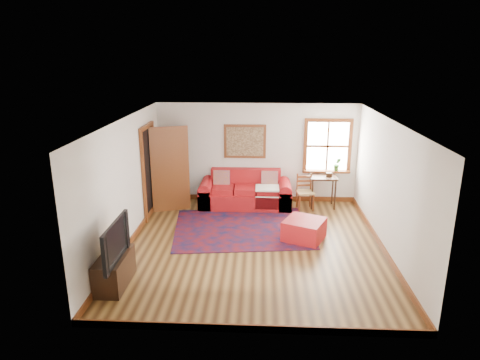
# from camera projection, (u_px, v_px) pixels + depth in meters

# --- Properties ---
(ground) EXTENTS (5.50, 5.50, 0.00)m
(ground) POSITION_uv_depth(u_px,v_px,m) (254.00, 246.00, 8.49)
(ground) COLOR #422811
(ground) RESTS_ON ground
(room_envelope) EXTENTS (5.04, 5.54, 2.52)m
(room_envelope) POSITION_uv_depth(u_px,v_px,m) (255.00, 165.00, 8.03)
(room_envelope) COLOR silver
(room_envelope) RESTS_ON ground
(window) EXTENTS (1.18, 0.20, 1.38)m
(window) POSITION_uv_depth(u_px,v_px,m) (329.00, 152.00, 10.61)
(window) COLOR white
(window) RESTS_ON ground
(doorway) EXTENTS (0.89, 1.08, 2.14)m
(doorway) POSITION_uv_depth(u_px,v_px,m) (162.00, 169.00, 9.99)
(doorway) COLOR black
(doorway) RESTS_ON ground
(framed_artwork) EXTENTS (1.05, 0.07, 0.85)m
(framed_artwork) POSITION_uv_depth(u_px,v_px,m) (245.00, 141.00, 10.65)
(framed_artwork) COLOR brown
(framed_artwork) RESTS_ON ground
(persian_rug) EXTENTS (3.13, 2.62, 0.02)m
(persian_rug) POSITION_uv_depth(u_px,v_px,m) (242.00, 228.00, 9.31)
(persian_rug) COLOR #5C0D12
(persian_rug) RESTS_ON ground
(red_leather_sofa) EXTENTS (2.25, 0.93, 0.88)m
(red_leather_sofa) POSITION_uv_depth(u_px,v_px,m) (246.00, 194.00, 10.63)
(red_leather_sofa) COLOR #AE161B
(red_leather_sofa) RESTS_ON ground
(red_ottoman) EXTENTS (0.99, 0.99, 0.43)m
(red_ottoman) POSITION_uv_depth(u_px,v_px,m) (304.00, 230.00, 8.72)
(red_ottoman) COLOR #AE161B
(red_ottoman) RESTS_ON ground
(side_table) EXTENTS (0.65, 0.49, 0.78)m
(side_table) POSITION_uv_depth(u_px,v_px,m) (323.00, 181.00, 10.46)
(side_table) COLOR black
(side_table) RESTS_ON ground
(ladder_back_chair) EXTENTS (0.45, 0.44, 0.86)m
(ladder_back_chair) POSITION_uv_depth(u_px,v_px,m) (305.00, 190.00, 10.39)
(ladder_back_chair) COLOR tan
(ladder_back_chair) RESTS_ON ground
(media_cabinet) EXTENTS (0.43, 0.96, 0.53)m
(media_cabinet) POSITION_uv_depth(u_px,v_px,m) (114.00, 270.00, 7.00)
(media_cabinet) COLOR black
(media_cabinet) RESTS_ON ground
(television) EXTENTS (0.15, 1.14, 0.66)m
(television) POSITION_uv_depth(u_px,v_px,m) (109.00, 242.00, 6.67)
(television) COLOR black
(television) RESTS_ON media_cabinet
(candle_hurricane) EXTENTS (0.12, 0.12, 0.18)m
(candle_hurricane) POSITION_uv_depth(u_px,v_px,m) (124.00, 240.00, 7.30)
(candle_hurricane) COLOR silver
(candle_hurricane) RESTS_ON media_cabinet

